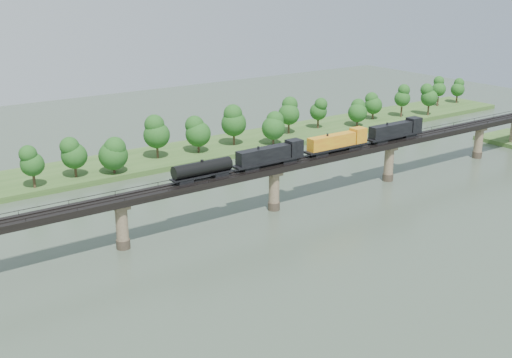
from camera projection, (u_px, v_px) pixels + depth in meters
ground at (359, 251)px, 135.17m from camera, size 400.00×400.00×0.00m
far_bank at (169, 156)px, 200.93m from camera, size 300.00×24.00×1.60m
bridge at (274, 189)px, 156.77m from camera, size 236.00×30.00×11.50m
bridge_superstructure at (274, 164)px, 154.80m from camera, size 220.00×4.90×0.75m
far_treeline at (150, 138)px, 190.46m from camera, size 289.06×17.54×13.60m
freight_train at (315, 147)px, 161.15m from camera, size 79.00×3.08×5.44m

